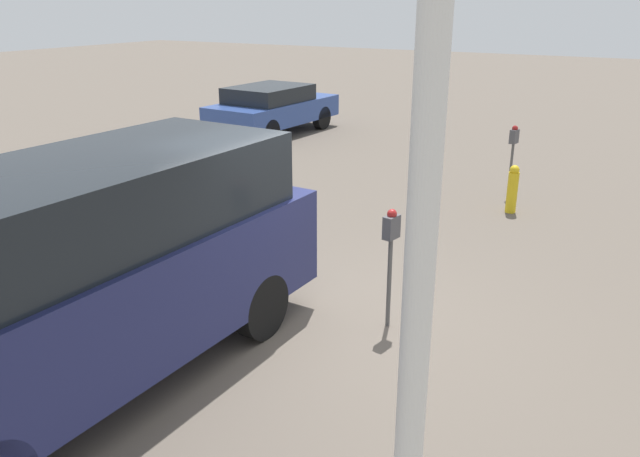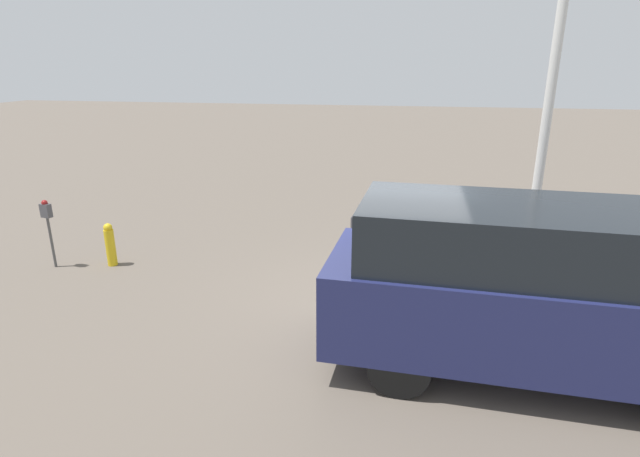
% 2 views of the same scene
% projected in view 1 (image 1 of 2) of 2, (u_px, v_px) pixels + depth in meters
% --- Properties ---
extents(ground_plane, '(80.00, 80.00, 0.00)m').
position_uv_depth(ground_plane, '(323.00, 325.00, 7.19)').
color(ground_plane, '#60564C').
extents(parking_meter_near, '(0.22, 0.15, 1.41)m').
position_uv_depth(parking_meter_near, '(391.00, 241.00, 6.84)').
color(parking_meter_near, '#4C4C4C').
rests_on(parking_meter_near, ground).
extents(parking_meter_far, '(0.22, 0.15, 1.34)m').
position_uv_depth(parking_meter_far, '(513.00, 144.00, 11.67)').
color(parking_meter_far, '#4C4C4C').
rests_on(parking_meter_far, ground).
extents(lamp_post, '(0.44, 0.44, 6.72)m').
position_uv_depth(lamp_post, '(421.00, 242.00, 3.20)').
color(lamp_post, beige).
rests_on(lamp_post, ground).
extents(parked_van, '(5.22, 2.07, 2.20)m').
position_uv_depth(parked_van, '(85.00, 270.00, 5.73)').
color(parked_van, navy).
rests_on(parked_van, ground).
extents(car_distant, '(4.11, 2.04, 1.33)m').
position_uv_depth(car_distant, '(273.00, 107.00, 17.29)').
color(car_distant, '#2D478C').
rests_on(car_distant, ground).
extents(fire_hydrant, '(0.18, 0.18, 0.85)m').
position_uv_depth(fire_hydrant, '(512.00, 189.00, 10.88)').
color(fire_hydrant, gold).
rests_on(fire_hydrant, ground).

